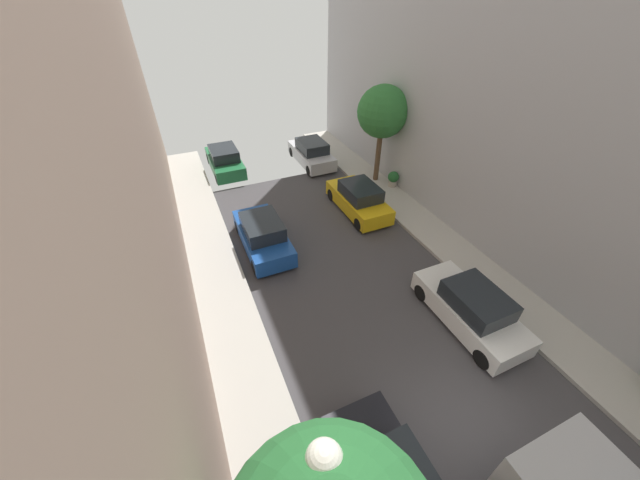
# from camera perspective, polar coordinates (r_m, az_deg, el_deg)

# --- Properties ---
(ground) EXTENTS (32.00, 32.00, 0.00)m
(ground) POSITION_cam_1_polar(r_m,az_deg,el_deg) (11.33, 22.80, -27.33)
(ground) COLOR #423F42
(sidewalk_right) EXTENTS (2.00, 44.00, 0.15)m
(sidewalk_right) POSITION_cam_1_polar(r_m,az_deg,el_deg) (14.29, 38.07, -15.89)
(sidewalk_right) COLOR #B7B2A8
(sidewalk_right) RESTS_ON ground
(parked_car_left_2) EXTENTS (1.78, 4.20, 1.57)m
(parked_car_left_2) POSITION_cam_1_polar(r_m,az_deg,el_deg) (15.35, -9.56, 0.87)
(parked_car_left_2) COLOR #194799
(parked_car_left_2) RESTS_ON ground
(parked_car_left_3) EXTENTS (1.78, 4.20, 1.57)m
(parked_car_left_3) POSITION_cam_1_polar(r_m,az_deg,el_deg) (22.64, -15.64, 12.68)
(parked_car_left_3) COLOR #1E6638
(parked_car_left_3) RESTS_ON ground
(parked_car_right_1) EXTENTS (1.78, 4.20, 1.57)m
(parked_car_right_1) POSITION_cam_1_polar(r_m,az_deg,el_deg) (13.09, 23.93, -10.44)
(parked_car_right_1) COLOR white
(parked_car_right_1) RESTS_ON ground
(parked_car_right_2) EXTENTS (1.78, 4.20, 1.57)m
(parked_car_right_2) POSITION_cam_1_polar(r_m,az_deg,el_deg) (17.81, 6.49, 6.81)
(parked_car_right_2) COLOR gold
(parked_car_right_2) RESTS_ON ground
(parked_car_right_3) EXTENTS (1.78, 4.20, 1.57)m
(parked_car_right_3) POSITION_cam_1_polar(r_m,az_deg,el_deg) (22.89, -1.43, 14.32)
(parked_car_right_3) COLOR silver
(parked_car_right_3) RESTS_ON ground
(street_tree_1) EXTENTS (2.74, 2.74, 5.35)m
(street_tree_1) POSITION_cam_1_polar(r_m,az_deg,el_deg) (19.64, 10.45, 20.26)
(street_tree_1) COLOR brown
(street_tree_1) RESTS_ON sidewalk_right
(potted_plant_2) EXTENTS (0.62, 0.62, 0.89)m
(potted_plant_2) POSITION_cam_1_polar(r_m,az_deg,el_deg) (20.33, 12.14, 10.04)
(potted_plant_2) COLOR #B2A899
(potted_plant_2) RESTS_ON sidewalk_right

